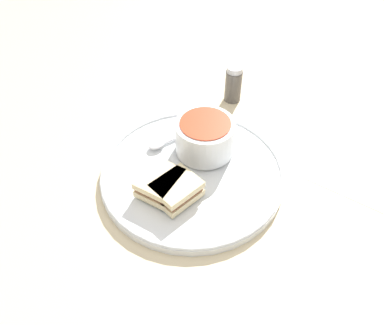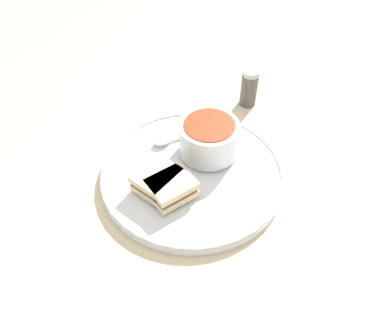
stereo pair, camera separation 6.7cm
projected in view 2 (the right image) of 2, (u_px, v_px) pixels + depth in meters
The scene contains 8 objects.
ground_plane at pixel (192, 176), 0.70m from camera, with size 2.40×2.40×0.00m, color beige.
plate at pixel (192, 173), 0.69m from camera, with size 0.34×0.34×0.02m.
soup_bowl at pixel (209, 138), 0.69m from camera, with size 0.11×0.11×0.07m.
spoon at pixel (166, 140), 0.73m from camera, with size 0.11×0.06×0.01m.
sandwich_half_near at pixel (157, 179), 0.64m from camera, with size 0.08×0.07×0.03m.
sandwich_half_far at pixel (171, 188), 0.63m from camera, with size 0.09×0.08×0.03m.
salt_shaker at pixel (249, 88), 0.82m from camera, with size 0.04×0.04×0.09m.
menu_sheet at pixel (371, 185), 0.68m from camera, with size 0.18×0.24×0.00m.
Camera 2 is at (-0.34, -0.31, 0.52)m, focal length 35.00 mm.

